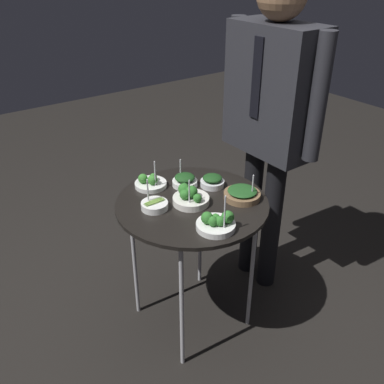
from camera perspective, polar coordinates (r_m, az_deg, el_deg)
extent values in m
plane|color=black|center=(2.43, 0.00, -16.24)|extent=(8.00, 8.00, 0.00)
cylinder|color=black|center=(1.98, 0.00, -1.48)|extent=(0.71, 0.71, 0.02)
cylinder|color=#B7B7BC|center=(1.97, -1.38, -15.22)|extent=(0.02, 0.02, 0.72)
cylinder|color=#B7B7BC|center=(2.25, -7.70, -8.89)|extent=(0.02, 0.02, 0.72)
cylinder|color=#B7B7BC|center=(2.18, 7.99, -10.39)|extent=(0.02, 0.02, 0.72)
cylinder|color=#B7B7BC|center=(2.43, 1.08, -5.25)|extent=(0.02, 0.02, 0.72)
cylinder|color=silver|center=(1.95, -0.14, -1.09)|extent=(0.17, 0.17, 0.03)
sphere|color=#2D7028|center=(1.90, 0.72, -0.82)|extent=(0.04, 0.04, 0.04)
sphere|color=#2D7028|center=(1.93, -0.06, 0.04)|extent=(0.06, 0.06, 0.06)
sphere|color=#2D7028|center=(1.95, -1.07, 0.39)|extent=(0.06, 0.06, 0.06)
sphere|color=#2D7028|center=(1.92, -0.97, -0.34)|extent=(0.05, 0.05, 0.05)
cylinder|color=silver|center=(1.88, -0.37, -0.32)|extent=(0.01, 0.01, 0.14)
cylinder|color=silver|center=(2.10, 2.72, 1.18)|extent=(0.12, 0.12, 0.03)
ellipsoid|color=#194219|center=(2.08, 2.74, 1.87)|extent=(0.09, 0.09, 0.03)
cylinder|color=white|center=(2.10, -5.53, 1.02)|extent=(0.16, 0.16, 0.02)
sphere|color=#387F2D|center=(2.07, -5.28, 1.63)|extent=(0.05, 0.05, 0.05)
sphere|color=#387F2D|center=(2.11, -5.18, 2.00)|extent=(0.04, 0.04, 0.04)
sphere|color=#387F2D|center=(2.09, -6.57, 1.80)|extent=(0.05, 0.05, 0.05)
cylinder|color=silver|center=(2.04, -4.94, 2.21)|extent=(0.01, 0.01, 0.15)
cylinder|color=white|center=(1.78, 3.18, -4.52)|extent=(0.17, 0.17, 0.03)
sphere|color=#2D7028|center=(1.75, 3.74, -3.89)|extent=(0.04, 0.04, 0.04)
sphere|color=#2D7028|center=(1.77, 4.78, -3.34)|extent=(0.05, 0.05, 0.05)
sphere|color=#2D7028|center=(1.78, 3.16, -3.47)|extent=(0.04, 0.04, 0.04)
sphere|color=#2D7028|center=(1.76, 2.03, -3.46)|extent=(0.05, 0.05, 0.05)
sphere|color=#2D7028|center=(1.75, 2.78, -3.91)|extent=(0.04, 0.04, 0.04)
cylinder|color=silver|center=(1.72, 4.37, -3.04)|extent=(0.01, 0.01, 0.17)
cylinder|color=brown|center=(2.00, 6.68, -0.46)|extent=(0.17, 0.17, 0.03)
ellipsoid|color=#1E4C1E|center=(1.99, 6.72, 0.17)|extent=(0.14, 0.14, 0.02)
cylinder|color=silver|center=(1.97, 8.08, 0.58)|extent=(0.01, 0.01, 0.13)
cylinder|color=white|center=(1.92, -5.01, -1.80)|extent=(0.12, 0.12, 0.03)
ellipsoid|color=#7AA847|center=(1.90, -4.88, -1.41)|extent=(0.01, 0.10, 0.01)
ellipsoid|color=#7AA847|center=(1.91, -5.04, -1.28)|extent=(0.01, 0.10, 0.01)
ellipsoid|color=#7AA847|center=(1.92, -5.20, -1.15)|extent=(0.01, 0.10, 0.01)
cylinder|color=silver|center=(1.91, -5.90, -0.12)|extent=(0.01, 0.01, 0.14)
cylinder|color=white|center=(2.10, -0.97, 1.23)|extent=(0.12, 0.12, 0.03)
ellipsoid|color=#194219|center=(2.09, -0.98, 1.96)|extent=(0.10, 0.10, 0.03)
cylinder|color=silver|center=(2.10, -1.55, 2.78)|extent=(0.01, 0.01, 0.12)
cylinder|color=black|center=(2.52, 7.88, -2.47)|extent=(0.10, 0.10, 0.84)
cylinder|color=black|center=(2.43, 10.53, -4.12)|extent=(0.10, 0.10, 0.84)
cube|color=#28282D|center=(2.17, 10.75, 13.15)|extent=(0.47, 0.23, 0.63)
cube|color=black|center=(2.07, 8.61, 14.69)|extent=(0.06, 0.01, 0.38)
cylinder|color=#28282D|center=(2.35, 5.88, 15.41)|extent=(0.08, 0.08, 0.58)
cylinder|color=#28282D|center=(1.99, 16.54, 11.74)|extent=(0.08, 0.08, 0.58)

